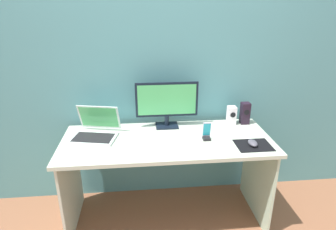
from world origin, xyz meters
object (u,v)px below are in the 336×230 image
at_px(keyboard_external, 172,149).
at_px(mouse, 253,143).
at_px(speaker_right, 245,113).
at_px(speaker_near_monitor, 231,115).
at_px(phone_in_dock, 207,134).
at_px(laptop, 96,131).
at_px(monitor, 167,103).

distance_m(keyboard_external, mouse, 0.58).
relative_size(speaker_right, keyboard_external, 0.47).
xyz_separation_m(speaker_near_monitor, phone_in_dock, (-0.27, -0.27, -0.03)).
distance_m(speaker_right, speaker_near_monitor, 0.11).
height_order(speaker_right, laptop, laptop).
xyz_separation_m(mouse, phone_in_dock, (-0.30, 0.13, 0.03)).
relative_size(monitor, keyboard_external, 1.28).
relative_size(keyboard_external, phone_in_dock, 2.79).
xyz_separation_m(monitor, speaker_near_monitor, (0.54, -0.00, -0.13)).
height_order(monitor, speaker_near_monitor, monitor).
bearing_deg(monitor, keyboard_external, -90.24).
bearing_deg(mouse, phone_in_dock, 155.99).
bearing_deg(keyboard_external, speaker_near_monitor, 36.71).
bearing_deg(mouse, speaker_near_monitor, 94.29).
bearing_deg(phone_in_dock, monitor, 135.08).
height_order(speaker_near_monitor, mouse, speaker_near_monitor).
bearing_deg(speaker_right, mouse, -101.07).
bearing_deg(monitor, phone_in_dock, -44.92).
relative_size(speaker_right, phone_in_dock, 1.30).
relative_size(keyboard_external, mouse, 3.88).
distance_m(monitor, speaker_near_monitor, 0.55).
xyz_separation_m(speaker_right, speaker_near_monitor, (-0.11, -0.00, -0.01)).
bearing_deg(keyboard_external, monitor, 89.51).
xyz_separation_m(keyboard_external, mouse, (0.57, 0.01, 0.02)).
height_order(speaker_near_monitor, phone_in_dock, speaker_near_monitor).
bearing_deg(speaker_near_monitor, keyboard_external, -143.04).
distance_m(laptop, keyboard_external, 0.62).
height_order(monitor, speaker_right, monitor).
distance_m(monitor, phone_in_dock, 0.41).
bearing_deg(phone_in_dock, speaker_right, 34.97).
bearing_deg(laptop, speaker_near_monitor, 6.80).
bearing_deg(laptop, monitor, 13.25).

